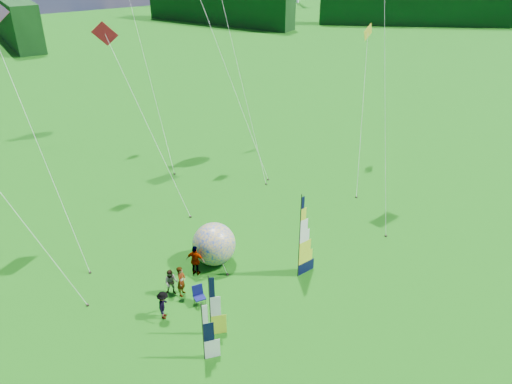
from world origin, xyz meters
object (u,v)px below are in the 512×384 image
feather_banner_main (300,239)px  side_banner_far (203,333)px  spectator_a (181,281)px  bol_inflatable (214,244)px  kite_whale (223,50)px  spectator_b (171,282)px  side_banner_left (210,307)px  spectator_d (196,261)px  spectator_c (163,305)px  camp_chair (199,296)px

feather_banner_main → side_banner_far: feather_banner_main is taller
feather_banner_main → side_banner_far: 7.73m
spectator_a → bol_inflatable: bearing=-13.5°
feather_banner_main → kite_whale: (4.79, 16.51, 6.45)m
side_banner_far → spectator_b: 5.13m
side_banner_left → spectator_d: side_banner_left is taller
spectator_b → spectator_d: (1.86, 0.82, 0.18)m
side_banner_far → kite_whale: size_ratio=0.17×
spectator_a → spectator_c: (-1.52, -1.13, -0.10)m
side_banner_far → spectator_d: size_ratio=1.68×
spectator_d → spectator_a: bearing=89.9°
side_banner_far → camp_chair: side_banner_far is taller
spectator_a → kite_whale: bearing=9.5°
kite_whale → spectator_c: bearing=-142.3°
spectator_c → kite_whale: size_ratio=0.09×
spectator_a → spectator_d: spectator_d is taller
feather_banner_main → bol_inflatable: feather_banner_main is taller
bol_inflatable → spectator_b: (-3.29, -1.30, -0.49)m
feather_banner_main → spectator_d: bearing=140.2°
bol_inflatable → kite_whale: 16.97m
side_banner_far → bol_inflatable: 7.46m
feather_banner_main → spectator_c: 7.89m
side_banner_left → camp_chair: bearing=96.9°
spectator_c → kite_whale: kite_whale is taller
side_banner_far → bol_inflatable: bearing=74.2°
spectator_a → camp_chair: (0.42, -1.22, -0.35)m
feather_banner_main → spectator_b: feather_banner_main is taller
feather_banner_main → spectator_a: bearing=156.1°
side_banner_far → side_banner_left: bearing=66.6°
feather_banner_main → camp_chair: 6.11m
side_banner_left → spectator_c: size_ratio=2.19×
side_banner_far → spectator_b: side_banner_far is taller
bol_inflatable → spectator_a: (-2.86, -1.64, -0.37)m
kite_whale → spectator_a: bearing=-140.8°
spectator_d → camp_chair: (-1.00, -2.38, -0.40)m
spectator_b → spectator_c: 1.83m
side_banner_left → spectator_d: bearing=91.9°
spectator_c → camp_chair: 1.95m
feather_banner_main → bol_inflatable: size_ratio=2.02×
side_banner_far → camp_chair: bearing=82.6°
spectator_b → spectator_d: spectator_d is taller
spectator_b → kite_whale: bearing=84.1°
spectator_a → kite_whale: size_ratio=0.10×
spectator_d → kite_whale: kite_whale is taller
feather_banner_main → spectator_b: bearing=154.6°
spectator_a → camp_chair: spectator_a is taller
side_banner_left → kite_whale: (11.03, 17.91, 7.27)m
feather_banner_main → spectator_b: 7.22m
bol_inflatable → camp_chair: bearing=-130.5°
spectator_c → camp_chair: (1.93, -0.08, -0.25)m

